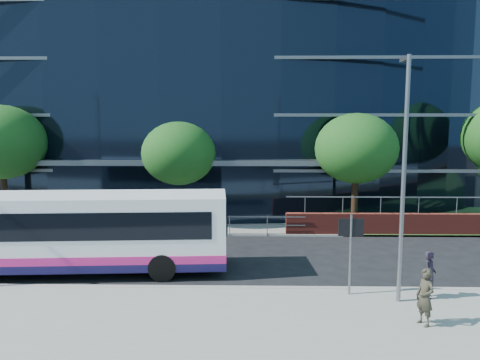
{
  "coord_description": "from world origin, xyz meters",
  "views": [
    {
      "loc": [
        1.04,
        -17.19,
        6.13
      ],
      "look_at": [
        0.53,
        8.0,
        2.88
      ],
      "focal_mm": 35.0,
      "sensor_mm": 36.0,
      "label": 1
    }
  ],
  "objects_px": {
    "tree_far_a": "(1,142)",
    "city_bus": "(83,232)",
    "tree_far_c": "(356,149)",
    "streetlight_east": "(404,173)",
    "tree_far_b": "(179,153)",
    "street_sign": "(351,238)",
    "pedestrian": "(430,274)",
    "tree_dist_e": "(439,133)",
    "pedestrian_b": "(425,297)"
  },
  "relations": [
    {
      "from": "tree_far_a",
      "to": "city_bus",
      "type": "distance_m",
      "value": 11.34
    },
    {
      "from": "tree_far_c",
      "to": "streetlight_east",
      "type": "xyz_separation_m",
      "value": [
        -1.0,
        -11.17,
        -0.1
      ]
    },
    {
      "from": "tree_far_b",
      "to": "street_sign",
      "type": "bearing_deg",
      "value": -55.92
    },
    {
      "from": "city_bus",
      "to": "pedestrian",
      "type": "xyz_separation_m",
      "value": [
        12.78,
        -2.83,
        -0.73
      ]
    },
    {
      "from": "tree_far_a",
      "to": "tree_far_b",
      "type": "distance_m",
      "value": 10.03
    },
    {
      "from": "tree_dist_e",
      "to": "pedestrian",
      "type": "xyz_separation_m",
      "value": [
        -16.86,
        -41.86,
        -3.58
      ]
    },
    {
      "from": "pedestrian_b",
      "to": "tree_far_a",
      "type": "bearing_deg",
      "value": -147.59
    },
    {
      "from": "tree_far_b",
      "to": "pedestrian",
      "type": "height_order",
      "value": "tree_far_b"
    },
    {
      "from": "street_sign",
      "to": "tree_far_c",
      "type": "bearing_deg",
      "value": 76.71
    },
    {
      "from": "city_bus",
      "to": "tree_far_b",
      "type": "bearing_deg",
      "value": 68.96
    },
    {
      "from": "tree_far_a",
      "to": "pedestrian",
      "type": "bearing_deg",
      "value": -28.33
    },
    {
      "from": "street_sign",
      "to": "tree_far_b",
      "type": "xyz_separation_m",
      "value": [
        -7.5,
        11.09,
        2.06
      ]
    },
    {
      "from": "tree_dist_e",
      "to": "streetlight_east",
      "type": "bearing_deg",
      "value": -113.11
    },
    {
      "from": "street_sign",
      "to": "city_bus",
      "type": "height_order",
      "value": "city_bus"
    },
    {
      "from": "tree_far_c",
      "to": "pedestrian_b",
      "type": "relative_size",
      "value": 3.82
    },
    {
      "from": "street_sign",
      "to": "pedestrian",
      "type": "distance_m",
      "value": 2.91
    },
    {
      "from": "tree_dist_e",
      "to": "city_bus",
      "type": "distance_m",
      "value": 49.09
    },
    {
      "from": "tree_far_a",
      "to": "tree_dist_e",
      "type": "bearing_deg",
      "value": 39.96
    },
    {
      "from": "tree_far_a",
      "to": "tree_far_c",
      "type": "height_order",
      "value": "tree_far_a"
    },
    {
      "from": "street_sign",
      "to": "pedestrian",
      "type": "bearing_deg",
      "value": -5.81
    },
    {
      "from": "streetlight_east",
      "to": "pedestrian_b",
      "type": "relative_size",
      "value": 4.7
    },
    {
      "from": "streetlight_east",
      "to": "pedestrian",
      "type": "xyz_separation_m",
      "value": [
        1.14,
        0.32,
        -3.49
      ]
    },
    {
      "from": "street_sign",
      "to": "tree_far_a",
      "type": "bearing_deg",
      "value": 148.83
    },
    {
      "from": "tree_far_b",
      "to": "tree_dist_e",
      "type": "height_order",
      "value": "tree_dist_e"
    },
    {
      "from": "tree_far_a",
      "to": "tree_far_c",
      "type": "relative_size",
      "value": 1.07
    },
    {
      "from": "tree_far_b",
      "to": "tree_dist_e",
      "type": "relative_size",
      "value": 0.93
    },
    {
      "from": "street_sign",
      "to": "tree_far_a",
      "type": "xyz_separation_m",
      "value": [
        -17.5,
        10.59,
        2.71
      ]
    },
    {
      "from": "street_sign",
      "to": "tree_dist_e",
      "type": "distance_m",
      "value": 45.99
    },
    {
      "from": "tree_far_a",
      "to": "tree_far_b",
      "type": "xyz_separation_m",
      "value": [
        10.0,
        0.5,
        -0.65
      ]
    },
    {
      "from": "street_sign",
      "to": "city_bus",
      "type": "relative_size",
      "value": 0.24
    },
    {
      "from": "tree_far_c",
      "to": "tree_dist_e",
      "type": "height_order",
      "value": "same"
    },
    {
      "from": "tree_far_a",
      "to": "streetlight_east",
      "type": "height_order",
      "value": "streetlight_east"
    },
    {
      "from": "tree_far_c",
      "to": "pedestrian",
      "type": "relative_size",
      "value": 4.05
    },
    {
      "from": "tree_far_c",
      "to": "city_bus",
      "type": "height_order",
      "value": "tree_far_c"
    },
    {
      "from": "tree_far_a",
      "to": "tree_dist_e",
      "type": "relative_size",
      "value": 1.07
    },
    {
      "from": "street_sign",
      "to": "tree_far_a",
      "type": "height_order",
      "value": "tree_far_a"
    },
    {
      "from": "tree_far_c",
      "to": "streetlight_east",
      "type": "height_order",
      "value": "streetlight_east"
    },
    {
      "from": "street_sign",
      "to": "tree_dist_e",
      "type": "xyz_separation_m",
      "value": [
        19.5,
        41.59,
        2.39
      ]
    },
    {
      "from": "tree_far_c",
      "to": "pedestrian_b",
      "type": "bearing_deg",
      "value": -93.62
    },
    {
      "from": "street_sign",
      "to": "tree_far_a",
      "type": "distance_m",
      "value": 20.63
    },
    {
      "from": "tree_far_c",
      "to": "tree_dist_e",
      "type": "xyz_separation_m",
      "value": [
        17.0,
        31.0,
        0.0
      ]
    },
    {
      "from": "street_sign",
      "to": "streetlight_east",
      "type": "bearing_deg",
      "value": -21.36
    },
    {
      "from": "tree_far_b",
      "to": "tree_dist_e",
      "type": "xyz_separation_m",
      "value": [
        27.0,
        30.5,
        0.33
      ]
    },
    {
      "from": "streetlight_east",
      "to": "pedestrian",
      "type": "height_order",
      "value": "streetlight_east"
    },
    {
      "from": "tree_far_b",
      "to": "tree_far_c",
      "type": "relative_size",
      "value": 0.93
    },
    {
      "from": "pedestrian_b",
      "to": "pedestrian",
      "type": "bearing_deg",
      "value": 132.63
    },
    {
      "from": "tree_dist_e",
      "to": "tree_far_b",
      "type": "bearing_deg",
      "value": -131.52
    },
    {
      "from": "tree_dist_e",
      "to": "city_bus",
      "type": "height_order",
      "value": "tree_dist_e"
    },
    {
      "from": "tree_far_c",
      "to": "tree_dist_e",
      "type": "bearing_deg",
      "value": 61.26
    },
    {
      "from": "tree_far_b",
      "to": "pedestrian",
      "type": "distance_m",
      "value": 15.57
    }
  ]
}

